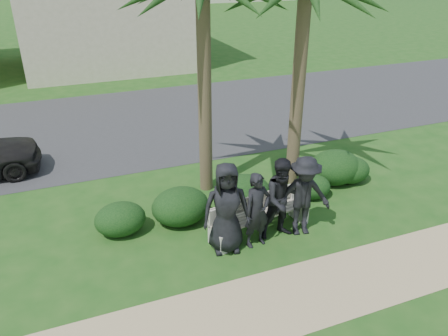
{
  "coord_description": "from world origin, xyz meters",
  "views": [
    {
      "loc": [
        -3.82,
        -6.78,
        5.39
      ],
      "look_at": [
        -0.76,
        1.0,
        1.28
      ],
      "focal_mm": 35.0,
      "sensor_mm": 36.0,
      "label": 1
    }
  ],
  "objects_px": {
    "park_bench": "(259,218)",
    "man_d": "(304,196)",
    "man_c": "(283,199)",
    "man_a": "(226,208)",
    "man_b": "(257,210)"
  },
  "relations": [
    {
      "from": "park_bench",
      "to": "man_d",
      "type": "xyz_separation_m",
      "value": [
        0.82,
        -0.35,
        0.53
      ]
    },
    {
      "from": "man_c",
      "to": "man_d",
      "type": "xyz_separation_m",
      "value": [
        0.46,
        -0.06,
        -0.0
      ]
    },
    {
      "from": "man_a",
      "to": "man_c",
      "type": "distance_m",
      "value": 1.24
    },
    {
      "from": "park_bench",
      "to": "man_d",
      "type": "distance_m",
      "value": 1.04
    },
    {
      "from": "man_b",
      "to": "man_d",
      "type": "height_order",
      "value": "man_d"
    },
    {
      "from": "man_a",
      "to": "man_c",
      "type": "bearing_deg",
      "value": 12.08
    },
    {
      "from": "man_b",
      "to": "man_c",
      "type": "height_order",
      "value": "man_c"
    },
    {
      "from": "park_bench",
      "to": "man_c",
      "type": "bearing_deg",
      "value": -47.73
    },
    {
      "from": "man_a",
      "to": "park_bench",
      "type": "bearing_deg",
      "value": 30.29
    },
    {
      "from": "man_b",
      "to": "man_d",
      "type": "xyz_separation_m",
      "value": [
        1.07,
        0.02,
        0.08
      ]
    },
    {
      "from": "man_a",
      "to": "man_d",
      "type": "xyz_separation_m",
      "value": [
        1.7,
        -0.06,
        -0.06
      ]
    },
    {
      "from": "man_c",
      "to": "park_bench",
      "type": "bearing_deg",
      "value": 144.07
    },
    {
      "from": "park_bench",
      "to": "man_b",
      "type": "height_order",
      "value": "man_b"
    },
    {
      "from": "man_a",
      "to": "man_b",
      "type": "xyz_separation_m",
      "value": [
        0.63,
        -0.08,
        -0.15
      ]
    },
    {
      "from": "park_bench",
      "to": "man_a",
      "type": "relative_size",
      "value": 1.23
    }
  ]
}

